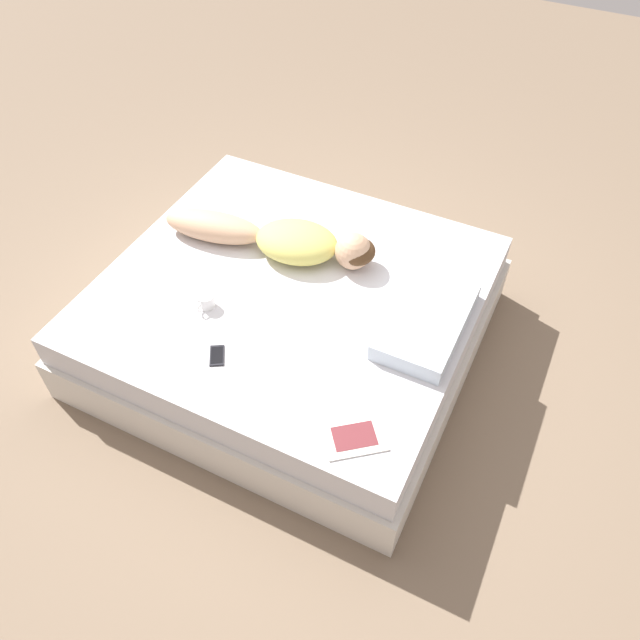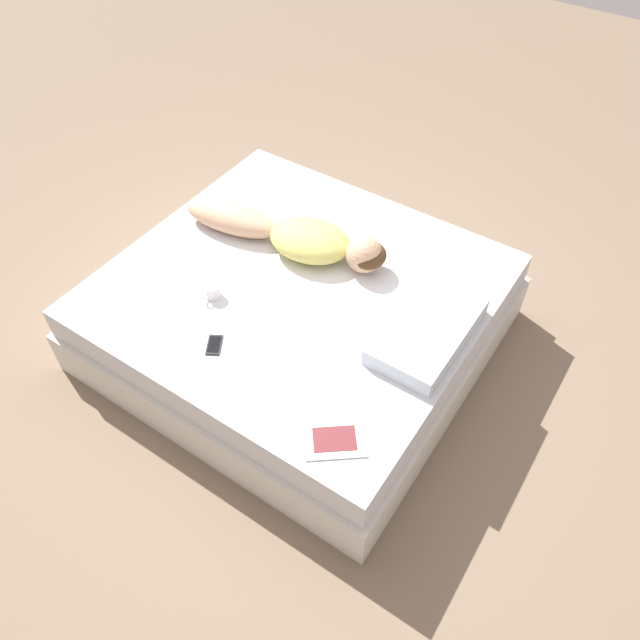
{
  "view_description": "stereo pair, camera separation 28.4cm",
  "coord_description": "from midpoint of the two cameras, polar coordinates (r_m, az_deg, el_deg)",
  "views": [
    {
      "loc": [
        2.14,
        1.24,
        2.92
      ],
      "look_at": [
        0.2,
        0.28,
        0.54
      ],
      "focal_mm": 35.0,
      "sensor_mm": 36.0,
      "label": 1
    },
    {
      "loc": [
        2.0,
        1.49,
        2.92
      ],
      "look_at": [
        0.2,
        0.28,
        0.54
      ],
      "focal_mm": 35.0,
      "sensor_mm": 36.0,
      "label": 2
    }
  ],
  "objects": [
    {
      "name": "cell_phone",
      "position": [
        3.18,
        -11.94,
        -3.32
      ],
      "size": [
        0.15,
        0.13,
        0.01
      ],
      "rotation": [
        0.0,
        0.0,
        -1.03
      ],
      "color": "black",
      "rests_on": "bed"
    },
    {
      "name": "open_magazine",
      "position": [
        2.9,
        -0.14,
        -9.19
      ],
      "size": [
        0.49,
        0.46,
        0.01
      ],
      "rotation": [
        0.0,
        0.0,
        0.67
      ],
      "color": "silver",
      "rests_on": "bed"
    },
    {
      "name": "coffee_mug",
      "position": [
        3.4,
        -12.77,
        1.6
      ],
      "size": [
        0.12,
        0.09,
        0.08
      ],
      "color": "white",
      "rests_on": "bed"
    },
    {
      "name": "pillow",
      "position": [
        3.24,
        7.28,
        -0.12
      ],
      "size": [
        0.68,
        0.37,
        0.1
      ],
      "color": "silver",
      "rests_on": "bed"
    },
    {
      "name": "bed",
      "position": [
        3.65,
        -4.83,
        0.34
      ],
      "size": [
        1.95,
        2.07,
        0.49
      ],
      "color": "beige",
      "rests_on": "ground_plane"
    },
    {
      "name": "ground_plane",
      "position": [
        3.83,
        -4.61,
        -2.08
      ],
      "size": [
        12.0,
        12.0,
        0.0
      ],
      "primitive_type": "plane",
      "color": "#7A6651"
    },
    {
      "name": "person",
      "position": [
        3.63,
        -5.83,
        7.32
      ],
      "size": [
        0.46,
        1.3,
        0.21
      ],
      "rotation": [
        0.0,
        0.0,
        0.17
      ],
      "color": "tan",
      "rests_on": "bed"
    }
  ]
}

